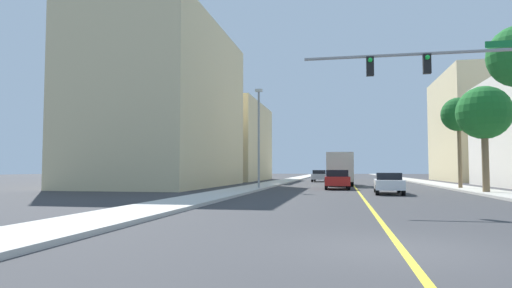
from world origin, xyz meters
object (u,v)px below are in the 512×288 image
object	(u,v)px
palm_far	(458,115)
car_gray	(338,176)
traffic_signal_mast	(474,84)
palm_mid	(484,114)
car_white	(388,183)
street_lamp	(259,133)
delivery_truck	(340,168)
car_red	(337,179)
car_silver	(320,176)

from	to	relation	value
palm_far	car_gray	world-z (taller)	palm_far
traffic_signal_mast	palm_mid	distance (m)	11.07
car_gray	car_white	distance (m)	21.58
car_gray	street_lamp	bearing A→B (deg)	-107.31
car_white	delivery_truck	size ratio (longest dim) A/B	0.63
car_gray	delivery_truck	bearing A→B (deg)	-86.16
car_gray	palm_mid	bearing A→B (deg)	-63.51
palm_mid	car_gray	world-z (taller)	palm_mid
street_lamp	delivery_truck	xyz separation A→B (m)	(6.22, 9.11, -2.79)
car_red	delivery_truck	bearing A→B (deg)	86.62
traffic_signal_mast	car_gray	size ratio (longest dim) A/B	2.58
car_silver	street_lamp	bearing A→B (deg)	-97.92
street_lamp	delivery_truck	bearing A→B (deg)	55.66
palm_far	car_white	distance (m)	10.52
car_red	car_white	xyz separation A→B (m)	(3.29, -5.99, -0.08)
palm_far	car_white	bearing A→B (deg)	-130.86
car_silver	traffic_signal_mast	bearing A→B (deg)	-75.53
traffic_signal_mast	delivery_truck	world-z (taller)	traffic_signal_mast
traffic_signal_mast	street_lamp	bearing A→B (deg)	130.29
palm_mid	car_white	world-z (taller)	palm_mid
car_gray	traffic_signal_mast	bearing A→B (deg)	-77.41
car_red	palm_mid	bearing A→B (deg)	-30.17
car_red	street_lamp	bearing A→B (deg)	-165.25
street_lamp	palm_far	bearing A→B (deg)	10.07
palm_far	car_gray	distance (m)	17.83
street_lamp	car_silver	bearing A→B (deg)	80.46
palm_far	traffic_signal_mast	bearing A→B (deg)	-101.96
palm_mid	car_silver	xyz separation A→B (m)	(-11.64, 25.14, -4.37)
street_lamp	palm_mid	distance (m)	15.69
car_red	car_gray	bearing A→B (deg)	88.62
traffic_signal_mast	street_lamp	size ratio (longest dim) A/B	1.32
traffic_signal_mast	palm_far	distance (m)	16.99
street_lamp	delivery_truck	distance (m)	11.38
street_lamp	delivery_truck	world-z (taller)	street_lamp
car_white	palm_mid	bearing A→B (deg)	10.92
car_white	delivery_truck	world-z (taller)	delivery_truck
car_gray	car_white	bearing A→B (deg)	-79.26
palm_mid	palm_far	size ratio (longest dim) A/B	0.96
delivery_truck	palm_far	bearing A→B (deg)	-34.62
car_silver	car_white	world-z (taller)	car_silver
street_lamp	palm_mid	size ratio (longest dim) A/B	1.15
street_lamp	palm_mid	xyz separation A→B (m)	(15.30, -3.39, 0.69)
car_gray	car_white	world-z (taller)	car_gray
delivery_truck	street_lamp	bearing A→B (deg)	-123.80
palm_mid	car_white	distance (m)	7.53
street_lamp	car_red	distance (m)	7.20
palm_mid	car_red	size ratio (longest dim) A/B	1.59
car_gray	car_white	xyz separation A→B (m)	(3.30, -21.32, -0.05)
traffic_signal_mast	car_silver	xyz separation A→B (m)	(-8.12, 35.64, -4.38)
street_lamp	car_gray	xyz separation A→B (m)	(5.96, 17.06, -3.68)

